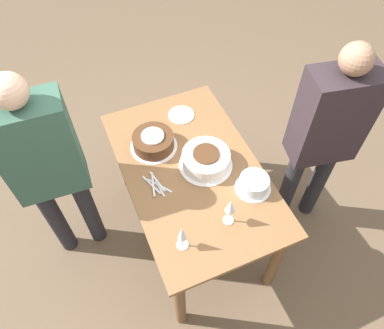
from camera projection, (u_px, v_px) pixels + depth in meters
ground_plane at (192, 228)px, 2.90m from camera, size 12.00×12.00×0.00m
dining_table at (192, 182)px, 2.39m from camera, size 1.32×0.81×0.77m
cake_center_white at (206, 159)px, 2.27m from camera, size 0.33×0.33×0.12m
cake_front_chocolate at (153, 141)px, 2.35m from camera, size 0.30×0.30×0.11m
cake_back_decorated at (254, 184)px, 2.17m from camera, size 0.21×0.21×0.09m
wine_glass_near at (230, 207)px, 1.96m from camera, size 0.06×0.06×0.20m
wine_glass_far at (182, 235)px, 1.89m from camera, size 0.07×0.07×0.19m
dessert_plate_left at (181, 115)px, 2.56m from camera, size 0.18×0.18×0.01m
fork_pile at (156, 184)px, 2.21m from camera, size 0.20×0.13×0.01m
person_cutting at (47, 164)px, 2.08m from camera, size 0.24×0.41×1.57m
person_watching at (325, 132)px, 2.25m from camera, size 0.29×0.44×1.55m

